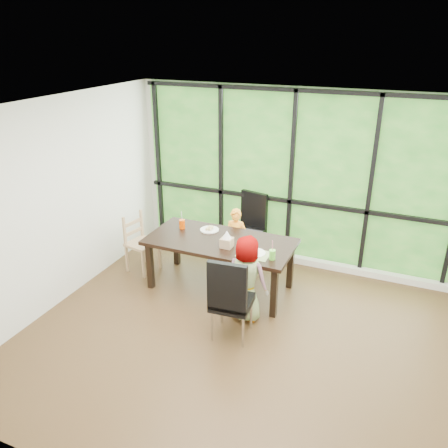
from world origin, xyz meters
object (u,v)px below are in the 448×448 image
(chair_interior_leather, at_px, (232,297))
(orange_cup, at_px, (182,224))
(green_cup, at_px, (272,255))
(tissue_box, at_px, (227,243))
(child_older, at_px, (247,279))
(plate_far, at_px, (209,230))
(dining_table, at_px, (220,264))
(chair_end_beech, at_px, (142,243))
(chair_window_leather, at_px, (247,228))
(child_toddler, at_px, (236,240))
(plate_near, at_px, (255,253))

(chair_interior_leather, relative_size, orange_cup, 7.99)
(green_cup, xyz_separation_m, tissue_box, (-0.66, 0.10, 0.00))
(chair_interior_leather, bearing_deg, child_older, -99.61)
(green_cup, bearing_deg, plate_far, 155.53)
(tissue_box, bearing_deg, dining_table, 135.85)
(orange_cup, bearing_deg, green_cup, -15.27)
(chair_end_beech, bearing_deg, chair_window_leather, -42.12)
(child_older, height_order, green_cup, child_older)
(tissue_box, bearing_deg, orange_cup, 159.53)
(child_toddler, distance_m, child_older, 1.29)
(dining_table, relative_size, chair_window_leather, 1.88)
(plate_far, relative_size, tissue_box, 1.79)
(child_toddler, relative_size, orange_cup, 7.32)
(plate_near, bearing_deg, child_toddler, 126.55)
(plate_near, xyz_separation_m, tissue_box, (-0.41, 0.03, 0.06))
(orange_cup, bearing_deg, plate_far, 13.20)
(plate_near, height_order, green_cup, green_cup)
(green_cup, bearing_deg, dining_table, 162.65)
(child_toddler, bearing_deg, dining_table, -91.03)
(dining_table, height_order, child_older, child_older)
(child_older, bearing_deg, plate_near, -82.41)
(plate_far, bearing_deg, chair_end_beech, -167.08)
(chair_end_beech, height_order, green_cup, chair_end_beech)
(chair_interior_leather, bearing_deg, child_toddler, -74.96)
(child_toddler, xyz_separation_m, plate_near, (0.58, -0.78, 0.26))
(orange_cup, bearing_deg, chair_end_beech, -167.25)
(chair_end_beech, distance_m, child_toddler, 1.41)
(chair_window_leather, relative_size, child_older, 0.95)
(chair_end_beech, relative_size, orange_cup, 6.66)
(child_toddler, xyz_separation_m, green_cup, (0.83, -0.85, 0.32))
(chair_interior_leather, bearing_deg, chair_end_beech, -32.68)
(chair_interior_leather, distance_m, chair_end_beech, 2.10)
(child_toddler, height_order, tissue_box, child_toddler)
(child_toddler, bearing_deg, child_older, -63.21)
(child_older, bearing_deg, chair_window_leather, -65.65)
(dining_table, xyz_separation_m, chair_end_beech, (-1.29, 0.01, 0.08))
(plate_near, bearing_deg, child_older, -86.68)
(chair_interior_leather, relative_size, chair_end_beech, 1.20)
(chair_interior_leather, distance_m, child_older, 0.41)
(child_older, xyz_separation_m, tissue_box, (-0.43, 0.39, 0.25))
(plate_near, relative_size, tissue_box, 1.80)
(dining_table, xyz_separation_m, chair_window_leather, (0.04, 0.99, 0.17))
(chair_window_leather, distance_m, child_older, 1.64)
(dining_table, bearing_deg, tissue_box, -44.15)
(chair_window_leather, xyz_separation_m, orange_cup, (-0.71, -0.84, 0.28))
(dining_table, relative_size, chair_end_beech, 2.26)
(dining_table, relative_size, child_older, 1.79)
(plate_near, bearing_deg, chair_end_beech, 173.76)
(green_cup, bearing_deg, tissue_box, 171.71)
(plate_far, bearing_deg, orange_cup, -166.80)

